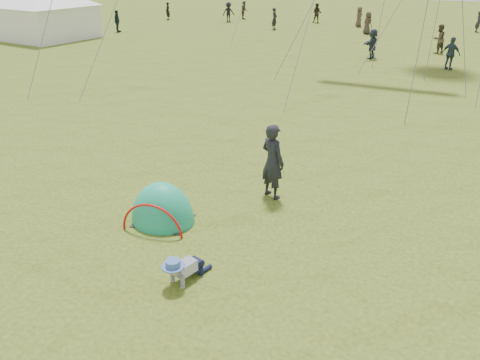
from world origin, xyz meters
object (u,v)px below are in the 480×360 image
at_px(crawling_toddler, 183,268).
at_px(event_marquee, 45,10).
at_px(standing_adult, 273,161).
at_px(popup_tent, 163,221).

bearing_deg(crawling_toddler, event_marquee, 155.77).
bearing_deg(crawling_toddler, standing_adult, 102.99).
bearing_deg(standing_adult, event_marquee, -9.78).
xyz_separation_m(popup_tent, event_marquee, (-22.62, 19.04, 2.02)).
relative_size(standing_adult, event_marquee, 0.32).
bearing_deg(standing_adult, crawling_toddler, 111.43).
relative_size(popup_tent, event_marquee, 0.32).
distance_m(crawling_toddler, standing_adult, 3.95).
bearing_deg(standing_adult, popup_tent, 75.81).
height_order(standing_adult, event_marquee, event_marquee).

